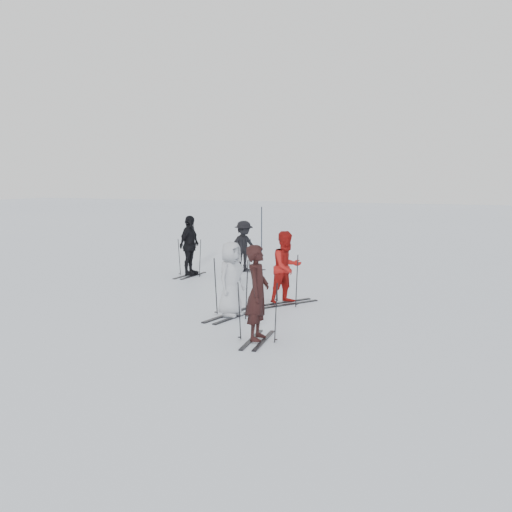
{
  "coord_description": "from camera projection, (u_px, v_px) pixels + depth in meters",
  "views": [
    {
      "loc": [
        6.65,
        -14.11,
        3.04
      ],
      "look_at": [
        0.0,
        1.0,
        1.0
      ],
      "focal_mm": 45.0,
      "sensor_mm": 36.0,
      "label": 1
    }
  ],
  "objects": [
    {
      "name": "ground",
      "position": [
        240.0,
        301.0,
        15.85
      ],
      "size": [
        120.0,
        120.0,
        0.0
      ],
      "primitive_type": "plane",
      "color": "silver",
      "rests_on": "ground"
    },
    {
      "name": "skier_near_dark",
      "position": [
        257.0,
        294.0,
        11.86
      ],
      "size": [
        0.53,
        0.71,
        1.77
      ],
      "primitive_type": "imported",
      "rotation": [
        0.0,
        0.0,
        1.74
      ],
      "color": "black",
      "rests_on": "ground"
    },
    {
      "name": "skier_red",
      "position": [
        287.0,
        268.0,
        15.34
      ],
      "size": [
        0.99,
        1.06,
        1.73
      ],
      "primitive_type": "imported",
      "rotation": [
        0.0,
        0.0,
        1.04
      ],
      "color": "maroon",
      "rests_on": "ground"
    },
    {
      "name": "skier_grey",
      "position": [
        231.0,
        280.0,
        13.96
      ],
      "size": [
        0.61,
        0.85,
        1.62
      ],
      "primitive_type": "imported",
      "rotation": [
        0.0,
        0.0,
        1.45
      ],
      "color": "#A6AAAF",
      "rests_on": "ground"
    },
    {
      "name": "skier_uphill_left",
      "position": [
        189.0,
        246.0,
        19.71
      ],
      "size": [
        0.47,
        1.09,
        1.84
      ],
      "primitive_type": "imported",
      "rotation": [
        0.0,
        0.0,
        1.59
      ],
      "color": "black",
      "rests_on": "ground"
    },
    {
      "name": "skier_uphill_far",
      "position": [
        244.0,
        247.0,
        20.67
      ],
      "size": [
        1.06,
        1.2,
        1.61
      ],
      "primitive_type": "imported",
      "rotation": [
        0.0,
        0.0,
        1.02
      ],
      "color": "black",
      "rests_on": "ground"
    },
    {
      "name": "skis_near_dark",
      "position": [
        257.0,
        311.0,
        11.9
      ],
      "size": [
        1.68,
        1.08,
        1.14
      ],
      "primitive_type": null,
      "rotation": [
        0.0,
        0.0,
        1.74
      ],
      "color": "black",
      "rests_on": "ground"
    },
    {
      "name": "skis_red",
      "position": [
        287.0,
        278.0,
        15.37
      ],
      "size": [
        1.97,
        1.67,
        1.27
      ],
      "primitive_type": null,
      "rotation": [
        0.0,
        0.0,
        1.04
      ],
      "color": "black",
      "rests_on": "ground"
    },
    {
      "name": "skis_grey",
      "position": [
        231.0,
        287.0,
        13.98
      ],
      "size": [
        1.91,
        1.16,
        1.32
      ],
      "primitive_type": null,
      "rotation": [
        0.0,
        0.0,
        1.45
      ],
      "color": "black",
      "rests_on": "ground"
    },
    {
      "name": "skis_uphill_left",
      "position": [
        190.0,
        257.0,
        19.75
      ],
      "size": [
        1.64,
        0.9,
        1.18
      ],
      "primitive_type": null,
      "rotation": [
        0.0,
        0.0,
        1.59
      ],
      "color": "black",
      "rests_on": "ground"
    },
    {
      "name": "skis_uphill_far",
      "position": [
        244.0,
        254.0,
        20.7
      ],
      "size": [
        1.75,
        1.51,
        1.13
      ],
      "primitive_type": null,
      "rotation": [
        0.0,
        0.0,
        1.02
      ],
      "color": "black",
      "rests_on": "ground"
    },
    {
      "name": "piste_marker",
      "position": [
        262.0,
        229.0,
        26.23
      ],
      "size": [
        0.05,
        0.05,
        1.83
      ],
      "primitive_type": "cylinder",
      "rotation": [
        0.0,
        0.0,
        0.4
      ],
      "color": "black",
      "rests_on": "ground"
    }
  ]
}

